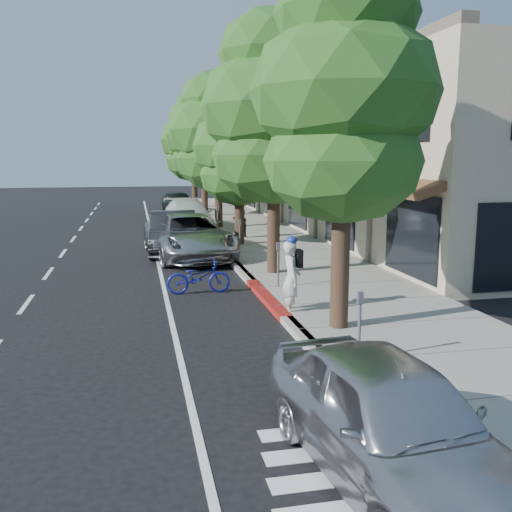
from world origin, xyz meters
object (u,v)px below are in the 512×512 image
object	(u,v)px
street_tree_3	(218,133)
near_car_a	(390,420)
street_tree_0	(344,97)
cyclist	(291,279)
bicycle	(199,277)
street_tree_4	(204,137)
dark_sedan	(173,233)
street_tree_5	(194,141)
white_pickup	(188,216)
silver_suv	(189,236)
pedestrian	(239,219)
dark_suv_far	(178,202)
street_tree_1	(274,111)
street_tree_2	(239,148)

from	to	relation	value
street_tree_3	near_car_a	bearing A→B (deg)	-93.40
street_tree_0	cyclist	world-z (taller)	street_tree_0
street_tree_0	bicycle	size ratio (longest dim) A/B	4.40
street_tree_4	dark_sedan	size ratio (longest dim) A/B	1.59
street_tree_4	near_car_a	xyz separation A→B (m)	(-1.40, -29.53, -4.17)
street_tree_0	street_tree_5	bearing A→B (deg)	90.00
white_pickup	dark_sedan	bearing A→B (deg)	-102.26
street_tree_5	silver_suv	bearing A→B (deg)	-96.54
street_tree_0	pedestrian	bearing A→B (deg)	88.69
dark_sedan	silver_suv	bearing A→B (deg)	-58.64
street_tree_5	white_pickup	world-z (taller)	street_tree_5
dark_suv_far	pedestrian	bearing A→B (deg)	-90.55
dark_sedan	pedestrian	distance (m)	4.26
street_tree_3	street_tree_4	size ratio (longest dim) A/B	1.02
dark_sedan	street_tree_1	bearing A→B (deg)	-57.02
street_tree_3	bicycle	world-z (taller)	street_tree_3
street_tree_2	dark_suv_far	size ratio (longest dim) A/B	1.53
cyclist	silver_suv	bearing A→B (deg)	17.93
street_tree_3	cyclist	distance (m)	16.99
street_tree_3	dark_suv_far	xyz separation A→B (m)	(-1.40, 9.17, -4.22)
street_tree_4	pedestrian	xyz separation A→B (m)	(0.32, -10.12, -3.92)
street_tree_0	bicycle	distance (m)	6.71
street_tree_2	cyclist	distance (m)	10.98
street_tree_0	near_car_a	xyz separation A→B (m)	(-1.40, -5.53, -4.22)
street_tree_3	silver_suv	world-z (taller)	street_tree_3
dark_sedan	dark_suv_far	world-z (taller)	dark_sedan
silver_suv	street_tree_0	bearing A→B (deg)	-83.82
street_tree_1	pedestrian	distance (m)	8.91
street_tree_1	dark_sedan	size ratio (longest dim) A/B	1.63
street_tree_5	white_pickup	xyz separation A→B (m)	(-1.66, -12.54, -4.02)
cyclist	near_car_a	distance (m)	7.08
dark_sedan	white_pickup	world-z (taller)	dark_sedan
white_pickup	dark_suv_far	xyz separation A→B (m)	(0.26, 9.72, -0.06)
street_tree_4	bicycle	xyz separation A→B (m)	(-2.57, -19.75, -4.46)
dark_sedan	pedestrian	bearing A→B (deg)	46.08
street_tree_0	street_tree_2	xyz separation A→B (m)	(-0.00, 12.00, -0.88)
white_pickup	street_tree_5	bearing A→B (deg)	80.33
white_pickup	dark_suv_far	bearing A→B (deg)	86.33
street_tree_3	street_tree_1	bearing A→B (deg)	-90.00
street_tree_2	bicycle	world-z (taller)	street_tree_2
street_tree_1	silver_suv	xyz separation A→B (m)	(-2.29, 4.00, -4.33)
street_tree_0	dark_sedan	world-z (taller)	street_tree_0
cyclist	street_tree_3	bearing A→B (deg)	4.71
near_car_a	cyclist	bearing A→B (deg)	78.13
street_tree_2	bicycle	xyz separation A→B (m)	(-2.57, -7.75, -3.64)
street_tree_5	cyclist	xyz separation A→B (m)	(-0.65, -28.49, -3.90)
street_tree_1	street_tree_3	xyz separation A→B (m)	(0.00, 12.00, -0.19)
street_tree_5	silver_suv	xyz separation A→B (m)	(-2.29, -20.00, -3.99)
street_tree_2	white_pickup	bearing A→B (deg)	106.96
cyclist	pedestrian	distance (m)	12.41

